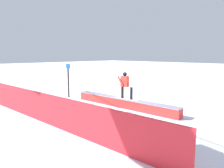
{
  "coord_description": "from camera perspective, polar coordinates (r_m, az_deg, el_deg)",
  "views": [
    {
      "loc": [
        -7.57,
        8.5,
        2.9
      ],
      "look_at": [
        -0.12,
        0.99,
        1.4
      ],
      "focal_mm": 34.06,
      "sensor_mm": 36.0,
      "label": 1
    }
  ],
  "objects": [
    {
      "name": "ground_plane",
      "position": [
        11.75,
        3.01,
        -6.22
      ],
      "size": [
        120.0,
        120.0,
        0.0
      ],
      "primitive_type": "plane",
      "color": "white"
    },
    {
      "name": "grind_box",
      "position": [
        11.7,
        3.02,
        -5.15
      ],
      "size": [
        6.64,
        0.86,
        0.5
      ],
      "color": "red",
      "rests_on": "ground_plane"
    },
    {
      "name": "snowboarder",
      "position": [
        11.4,
        3.6,
        -0.09
      ],
      "size": [
        1.52,
        0.53,
        1.44
      ],
      "color": "silver",
      "rests_on": "grind_box"
    },
    {
      "name": "safety_fence",
      "position": [
        8.95,
        -15.76,
        -6.88
      ],
      "size": [
        11.48,
        0.61,
        1.27
      ],
      "primitive_type": "cube",
      "rotation": [
        0.0,
        0.0,
        0.05
      ],
      "color": "red",
      "rests_on": "ground_plane"
    },
    {
      "name": "trail_marker",
      "position": [
        14.46,
        -11.64,
        1.15
      ],
      "size": [
        0.4,
        0.1,
        2.25
      ],
      "color": "#262628",
      "rests_on": "ground_plane"
    }
  ]
}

